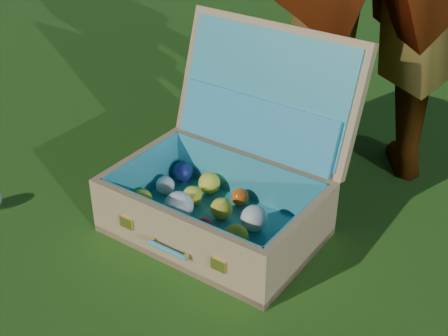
% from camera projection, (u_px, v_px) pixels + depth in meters
% --- Properties ---
extents(ground, '(60.00, 60.00, 0.00)m').
position_uv_depth(ground, '(179.00, 266.00, 1.73)').
color(ground, '#215114').
rests_on(ground, ground).
extents(suitcase, '(0.71, 0.68, 0.56)m').
position_uv_depth(suitcase, '(230.00, 172.00, 1.85)').
color(suitcase, tan).
rests_on(suitcase, ground).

